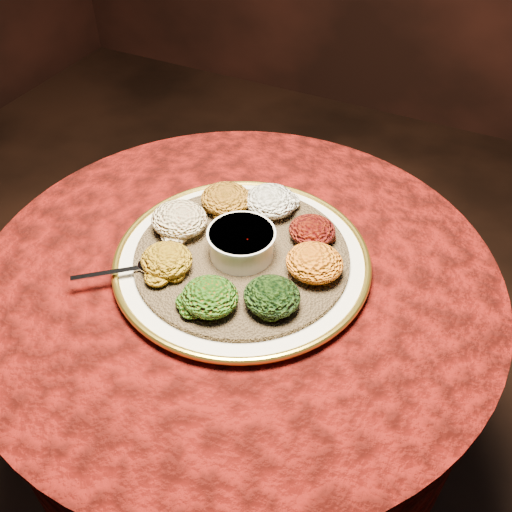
% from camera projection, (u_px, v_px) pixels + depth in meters
% --- Properties ---
extents(table, '(0.96, 0.96, 0.73)m').
position_uv_depth(table, '(239.00, 332.00, 1.16)').
color(table, black).
rests_on(table, ground).
extents(platter, '(0.52, 0.52, 0.02)m').
position_uv_depth(platter, '(242.00, 260.00, 1.04)').
color(platter, silver).
rests_on(platter, table).
extents(injera, '(0.51, 0.51, 0.01)m').
position_uv_depth(injera, '(242.00, 256.00, 1.03)').
color(injera, brown).
rests_on(injera, platter).
extents(stew_bowl, '(0.12, 0.12, 0.05)m').
position_uv_depth(stew_bowl, '(242.00, 242.00, 1.01)').
color(stew_bowl, silver).
rests_on(stew_bowl, injera).
extents(spoon, '(0.13, 0.11, 0.01)m').
position_uv_depth(spoon, '(144.00, 267.00, 1.00)').
color(spoon, silver).
rests_on(spoon, injera).
extents(portion_ayib, '(0.10, 0.10, 0.05)m').
position_uv_depth(portion_ayib, '(271.00, 201.00, 1.10)').
color(portion_ayib, white).
rests_on(portion_ayib, injera).
extents(portion_kitfo, '(0.09, 0.08, 0.04)m').
position_uv_depth(portion_kitfo, '(312.00, 230.00, 1.05)').
color(portion_kitfo, black).
rests_on(portion_kitfo, injera).
extents(portion_tikil, '(0.10, 0.10, 0.05)m').
position_uv_depth(portion_tikil, '(314.00, 263.00, 0.98)').
color(portion_tikil, '#B3810E').
rests_on(portion_tikil, injera).
extents(portion_gomen, '(0.09, 0.09, 0.05)m').
position_uv_depth(portion_gomen, '(272.00, 296.00, 0.92)').
color(portion_gomen, black).
rests_on(portion_gomen, injera).
extents(portion_mixveg, '(0.09, 0.09, 0.05)m').
position_uv_depth(portion_mixveg, '(210.00, 297.00, 0.92)').
color(portion_mixveg, '#8B3908').
rests_on(portion_mixveg, injera).
extents(portion_kik, '(0.09, 0.09, 0.04)m').
position_uv_depth(portion_kik, '(167.00, 260.00, 0.99)').
color(portion_kik, '#9D740D').
rests_on(portion_kik, injera).
extents(portion_timatim, '(0.11, 0.10, 0.05)m').
position_uv_depth(portion_timatim, '(179.00, 219.00, 1.06)').
color(portion_timatim, maroon).
rests_on(portion_timatim, injera).
extents(portion_shiro, '(0.10, 0.09, 0.05)m').
position_uv_depth(portion_shiro, '(226.00, 199.00, 1.11)').
color(portion_shiro, '#975712').
rests_on(portion_shiro, injera).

